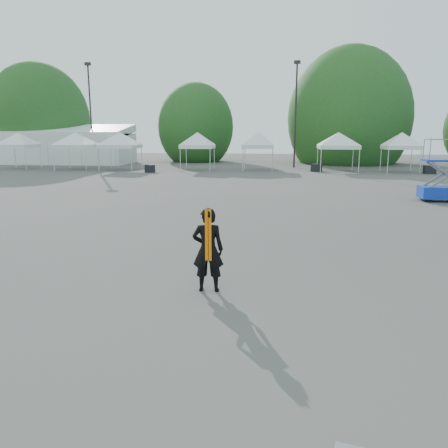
# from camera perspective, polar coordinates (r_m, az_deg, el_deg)

# --- Properties ---
(ground) EXTENTS (120.00, 120.00, 0.00)m
(ground) POSITION_cam_1_polar(r_m,az_deg,el_deg) (11.35, 0.17, -4.98)
(ground) COLOR #474442
(ground) RESTS_ON ground
(marquee) EXTENTS (15.00, 6.25, 4.23)m
(marquee) POSITION_cam_1_polar(r_m,az_deg,el_deg) (51.37, -20.50, 9.63)
(marquee) COLOR white
(marquee) RESTS_ON ground
(light_pole_west) EXTENTS (0.60, 0.25, 10.30)m
(light_pole_west) POSITION_cam_1_polar(r_m,az_deg,el_deg) (48.82, -17.06, 14.25)
(light_pole_west) COLOR black
(light_pole_west) RESTS_ON ground
(light_pole_east) EXTENTS (0.60, 0.25, 9.80)m
(light_pole_east) POSITION_cam_1_polar(r_m,az_deg,el_deg) (42.89, 9.36, 14.66)
(light_pole_east) COLOR black
(light_pole_east) RESTS_ON ground
(tree_far_w) EXTENTS (4.80, 4.80, 7.30)m
(tree_far_w) POSITION_cam_1_polar(r_m,az_deg,el_deg) (55.90, -23.01, 12.20)
(tree_far_w) COLOR #382314
(tree_far_w) RESTS_ON ground
(tree_mid_w) EXTENTS (4.16, 4.16, 6.33)m
(tree_mid_w) POSITION_cam_1_polar(r_m,az_deg,el_deg) (51.63, -3.69, 12.53)
(tree_mid_w) COLOR #382314
(tree_mid_w) RESTS_ON ground
(tree_mid_e) EXTENTS (5.12, 5.12, 7.79)m
(tree_mid_e) POSITION_cam_1_polar(r_m,az_deg,el_deg) (50.42, 15.98, 13.16)
(tree_mid_e) COLOR #382314
(tree_mid_e) RESTS_ON ground
(tent_a) EXTENTS (3.97, 3.97, 3.88)m
(tent_a) POSITION_cam_1_polar(r_m,az_deg,el_deg) (45.04, -25.31, 10.43)
(tent_a) COLOR silver
(tent_a) RESTS_ON ground
(tent_b) EXTENTS (4.45, 4.45, 3.88)m
(tent_b) POSITION_cam_1_polar(r_m,az_deg,el_deg) (42.35, -18.84, 10.91)
(tent_b) COLOR silver
(tent_b) RESTS_ON ground
(tent_c) EXTENTS (4.48, 4.48, 3.88)m
(tent_c) POSITION_cam_1_polar(r_m,az_deg,el_deg) (40.48, -13.48, 11.20)
(tent_c) COLOR silver
(tent_c) RESTS_ON ground
(tent_d) EXTENTS (3.96, 3.96, 3.88)m
(tent_d) POSITION_cam_1_polar(r_m,az_deg,el_deg) (39.17, -3.49, 11.48)
(tent_d) COLOR silver
(tent_d) RESTS_ON ground
(tent_e) EXTENTS (3.89, 3.89, 3.88)m
(tent_e) POSITION_cam_1_polar(r_m,az_deg,el_deg) (39.37, 4.52, 11.47)
(tent_e) COLOR silver
(tent_e) RESTS_ON ground
(tent_f) EXTENTS (4.68, 4.68, 3.88)m
(tent_f) POSITION_cam_1_polar(r_m,az_deg,el_deg) (39.32, 14.74, 11.12)
(tent_f) COLOR silver
(tent_f) RESTS_ON ground
(tent_g) EXTENTS (3.91, 3.91, 3.88)m
(tent_g) POSITION_cam_1_polar(r_m,az_deg,el_deg) (39.92, 22.22, 10.65)
(tent_g) COLOR silver
(tent_g) RESTS_ON ground
(man) EXTENTS (0.68, 0.48, 1.79)m
(man) POSITION_cam_1_polar(r_m,az_deg,el_deg) (9.11, -2.11, -3.37)
(man) COLOR black
(man) RESTS_ON ground
(scissor_lift) EXTENTS (2.33, 1.19, 2.99)m
(scissor_lift) POSITION_cam_1_polar(r_m,az_deg,el_deg) (23.78, 27.11, 6.26)
(scissor_lift) COLOR #0E3EB8
(scissor_lift) RESTS_ON ground
(crate_west) EXTENTS (0.92, 0.77, 0.64)m
(crate_west) POSITION_cam_1_polar(r_m,az_deg,el_deg) (37.64, -9.64, 7.15)
(crate_west) COLOR black
(crate_west) RESTS_ON ground
(crate_mid) EXTENTS (1.01, 0.91, 0.65)m
(crate_mid) POSITION_cam_1_polar(r_m,az_deg,el_deg) (38.76, 11.98, 7.20)
(crate_mid) COLOR black
(crate_mid) RESTS_ON ground
(crate_east) EXTENTS (0.87, 0.69, 0.66)m
(crate_east) POSITION_cam_1_polar(r_m,az_deg,el_deg) (39.49, 25.27, 6.43)
(crate_east) COLOR black
(crate_east) RESTS_ON ground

